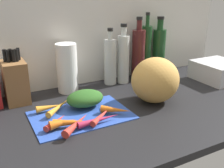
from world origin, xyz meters
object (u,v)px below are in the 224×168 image
object	(u,v)px
carrot_7	(63,123)
bottle_2	(138,54)
carrot_4	(116,110)
paper_towel_roll	(67,68)
carrot_0	(73,122)
carrot_1	(59,107)
carrot_6	(56,122)
carrot_8	(77,124)
carrot_2	(102,115)
bottle_4	(159,50)
winter_squash	(155,80)
carrot_3	(49,107)
carrot_5	(99,120)
cutting_board	(81,115)
bottle_1	(123,58)
bottle_3	(146,51)
dish_rack	(218,71)
knife_block	(15,81)
bottle_0	(110,61)

from	to	relation	value
carrot_7	bottle_2	size ratio (longest dim) A/B	0.29
carrot_4	paper_towel_roll	world-z (taller)	paper_towel_roll
carrot_0	carrot_7	size ratio (longest dim) A/B	1.44
carrot_4	carrot_7	size ratio (longest dim) A/B	1.22
carrot_1	carrot_6	world-z (taller)	carrot_1
carrot_4	carrot_8	bearing A→B (deg)	-169.36
carrot_2	bottle_4	size ratio (longest dim) A/B	0.47
carrot_7	carrot_8	size ratio (longest dim) A/B	0.62
carrot_4	bottle_2	size ratio (longest dim) A/B	0.35
winter_squash	carrot_4	bearing A→B (deg)	-169.16
carrot_3	winter_squash	xyz separation A→B (cm)	(45.88, -11.29, 8.11)
carrot_5	paper_towel_roll	distance (cm)	40.24
cutting_board	carrot_8	distance (cm)	11.32
cutting_board	bottle_4	distance (cm)	71.19
carrot_8	bottle_1	xyz separation A→B (cm)	(41.26, 37.21, 11.50)
carrot_3	bottle_3	size ratio (longest dim) A/B	0.30
carrot_0	paper_towel_roll	bearing A→B (deg)	73.80
carrot_6	winter_squash	distance (cm)	47.88
carrot_3	bottle_2	world-z (taller)	bottle_2
carrot_5	bottle_3	bearing A→B (deg)	39.70
bottle_1	dish_rack	xyz separation A→B (cm)	(50.11, -21.40, -8.65)
knife_block	bottle_3	world-z (taller)	bottle_3
carrot_2	carrot_3	world-z (taller)	carrot_3
knife_block	carrot_4	bearing A→B (deg)	-45.05
carrot_1	bottle_0	distance (cm)	42.47
carrot_8	paper_towel_roll	world-z (taller)	paper_towel_roll
carrot_4	knife_block	world-z (taller)	knife_block
carrot_7	bottle_1	xyz separation A→B (cm)	(45.53, 34.43, 11.27)
carrot_6	dish_rack	size ratio (longest dim) A/B	0.51
bottle_4	dish_rack	world-z (taller)	bottle_4
winter_squash	bottle_3	distance (cm)	37.94
cutting_board	carrot_5	distance (cm)	10.96
carrot_4	carrot_6	world-z (taller)	carrot_4
carrot_0	knife_block	distance (cm)	38.89
carrot_3	paper_towel_roll	distance (cm)	26.27
knife_block	bottle_2	xyz separation A→B (cm)	(66.23, 0.78, 4.82)
paper_towel_roll	carrot_3	bearing A→B (deg)	-127.55
carrot_7	carrot_8	bearing A→B (deg)	-33.07
carrot_1	bottle_3	distance (cm)	65.72
carrot_1	dish_rack	distance (cm)	92.81
bottle_0	bottle_2	size ratio (longest dim) A/B	0.86
carrot_3	bottle_4	xyz separation A→B (cm)	(72.86, 21.96, 12.21)
bottle_2	carrot_6	bearing A→B (deg)	-150.82
carrot_1	knife_block	world-z (taller)	knife_block
carrot_6	bottle_4	distance (cm)	83.01
carrot_0	bottle_0	world-z (taller)	bottle_0
carrot_8	bottle_3	xyz separation A→B (cm)	(58.72, 40.87, 13.08)
bottle_0	bottle_4	world-z (taller)	bottle_4
bottle_2	dish_rack	size ratio (longest dim) A/B	1.48
bottle_1	bottle_3	size ratio (longest dim) A/B	0.87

